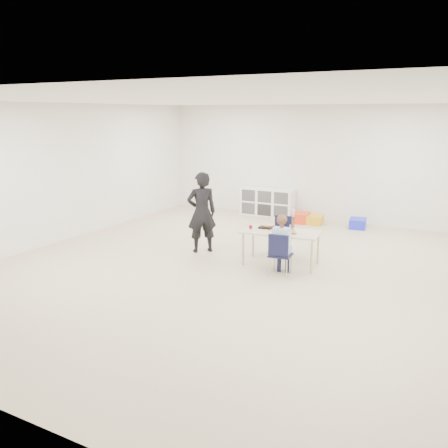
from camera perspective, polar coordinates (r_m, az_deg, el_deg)
The scene contains 16 objects.
room at distance 7.80m, azimuth 1.20°, elevation 4.36°, with size 9.00×9.02×2.80m.
table at distance 8.34m, azimuth 6.83°, elevation -2.85°, with size 1.38×0.79×0.60m.
chair_near at distance 7.77m, azimuth 6.83°, elevation -3.61°, with size 0.35×0.33×0.73m, color black, non-canonical shape.
chair_far at distance 8.87m, azimuth 6.86°, elevation -1.49°, with size 0.35×0.33×0.73m, color black, non-canonical shape.
child at distance 7.72m, azimuth 6.87°, elevation -2.13°, with size 0.48×0.48×1.14m, color #B2CFF2, non-canonical shape.
lunch_tray_near at distance 8.28m, azimuth 7.53°, elevation -0.75°, with size 0.22×0.16×0.03m, color black.
lunch_tray_far at distance 8.44m, azimuth 4.99°, elevation -0.41°, with size 0.22×0.16×0.03m, color black.
milk_carton at distance 8.14m, azimuth 7.10°, elevation -0.72°, with size 0.07×0.07×0.10m, color white.
bread_roll at distance 8.10m, azimuth 8.35°, elevation -0.95°, with size 0.09×0.09×0.07m, color tan.
apple_near at distance 8.34m, azimuth 5.96°, elevation -0.45°, with size 0.07×0.07×0.07m, color maroon.
apple_far at distance 8.37m, azimuth 3.23°, elevation -0.34°, with size 0.07×0.07×0.07m, color maroon.
cubby_shelf at distance 12.31m, azimuth 5.23°, elevation 2.63°, with size 1.40×0.40×0.70m, color white.
adult at distance 8.96m, azimuth -2.70°, elevation 1.41°, with size 0.56×0.37×1.54m, color black.
bin_red at distance 11.64m, azimuth 9.28°, elevation 0.75°, with size 0.38×0.49×0.24m, color red.
bin_yellow at distance 11.56m, azimuth 10.91°, elevation 0.52°, with size 0.34×0.44×0.21m, color gold.
bin_blue at distance 11.37m, azimuth 15.79°, elevation 0.07°, with size 0.36×0.46×0.22m, color #1C26D5.
Camera 1 is at (3.49, -6.87, 2.60)m, focal length 38.00 mm.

